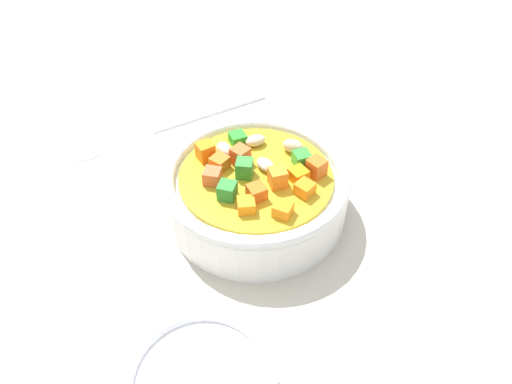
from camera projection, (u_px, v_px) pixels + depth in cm
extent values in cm
cube|color=#BAB2A0|center=(256.00, 219.00, 43.64)|extent=(140.00, 140.00, 2.00)
cylinder|color=white|center=(256.00, 195.00, 41.64)|extent=(15.25, 15.25, 3.78)
torus|color=white|center=(256.00, 176.00, 40.11)|extent=(15.43, 15.43, 1.09)
cylinder|color=gold|center=(256.00, 177.00, 40.20)|extent=(12.63, 12.63, 0.40)
cube|color=green|center=(302.00, 159.00, 40.55)|extent=(1.66, 1.66, 1.23)
cube|color=orange|center=(240.00, 155.00, 40.72)|extent=(1.85, 1.85, 1.44)
cube|color=#DC5C30|center=(212.00, 176.00, 39.03)|extent=(1.57, 1.57, 1.21)
cube|color=#2D8432|center=(227.00, 191.00, 37.77)|extent=(1.64, 1.64, 1.32)
cube|color=green|center=(238.00, 138.00, 42.78)|extent=(1.72, 1.72, 0.95)
cube|color=orange|center=(205.00, 151.00, 41.07)|extent=(1.80, 1.80, 1.51)
ellipsoid|color=beige|center=(293.00, 146.00, 41.83)|extent=(2.17, 1.89, 1.17)
cube|color=#308931|center=(244.00, 171.00, 39.31)|extent=(1.49, 1.49, 1.46)
ellipsoid|color=beige|center=(265.00, 165.00, 40.36)|extent=(2.00, 2.18, 0.81)
cube|color=orange|center=(298.00, 175.00, 39.34)|extent=(1.81, 1.81, 0.98)
ellipsoid|color=beige|center=(257.00, 141.00, 42.59)|extent=(2.13, 1.75, 0.92)
cube|color=orange|center=(278.00, 177.00, 38.70)|extent=(1.62, 1.62, 1.52)
cube|color=orange|center=(283.00, 209.00, 36.56)|extent=(1.75, 1.75, 0.97)
ellipsoid|color=beige|center=(224.00, 150.00, 41.49)|extent=(1.93, 2.18, 1.14)
cube|color=orange|center=(246.00, 205.00, 36.90)|extent=(1.41, 1.41, 0.95)
cube|color=orange|center=(305.00, 188.00, 38.17)|extent=(1.85, 1.85, 1.00)
cube|color=orange|center=(259.00, 192.00, 37.81)|extent=(1.76, 1.76, 1.10)
cube|color=orange|center=(220.00, 162.00, 40.37)|extent=(1.84, 1.84, 1.06)
cube|color=orange|center=(317.00, 168.00, 39.58)|extent=(1.85, 1.85, 1.48)
cylinder|color=silver|center=(211.00, 111.00, 53.21)|extent=(11.96, 6.98, 0.77)
ellipsoid|color=silver|center=(86.00, 150.00, 48.40)|extent=(3.93, 3.67, 0.73)
torus|color=white|center=(200.00, 379.00, 28.93)|extent=(9.24, 9.24, 0.73)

